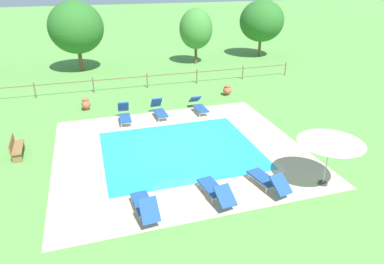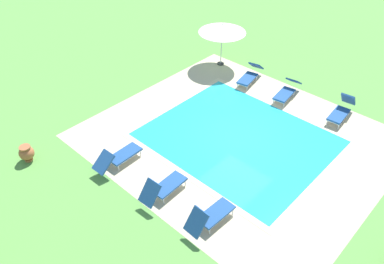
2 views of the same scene
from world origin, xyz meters
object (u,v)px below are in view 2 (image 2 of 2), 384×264
at_px(sun_lounger_north_mid, 250,75).
at_px(sun_lounger_north_far, 164,187).
at_px(sun_lounger_north_near_steps, 287,91).
at_px(sun_lounger_south_far, 119,156).
at_px(terracotta_urn_by_tree, 27,153).
at_px(patio_umbrella_open_foreground, 222,28).
at_px(sun_lounger_south_near_corner, 210,216).
at_px(sun_lounger_north_end, 341,110).

bearing_deg(sun_lounger_north_mid, sun_lounger_north_far, 106.42).
height_order(sun_lounger_north_near_steps, sun_lounger_south_far, sun_lounger_south_far).
xyz_separation_m(sun_lounger_north_mid, terracotta_urn_by_tree, (2.69, 10.57, -0.01)).
bearing_deg(patio_umbrella_open_foreground, terracotta_urn_by_tree, 87.57).
bearing_deg(sun_lounger_south_near_corner, sun_lounger_south_far, 2.45).
bearing_deg(patio_umbrella_open_foreground, sun_lounger_south_near_corner, 127.94).
distance_m(sun_lounger_north_end, patio_umbrella_open_foreground, 7.19).
bearing_deg(sun_lounger_south_far, sun_lounger_north_far, -179.04).
xyz_separation_m(sun_lounger_north_far, patio_umbrella_open_foreground, (4.66, -8.68, 1.65)).
xyz_separation_m(sun_lounger_north_near_steps, patio_umbrella_open_foreground, (4.37, -0.39, 1.67)).
bearing_deg(terracotta_urn_by_tree, sun_lounger_south_far, -140.40).
bearing_deg(patio_umbrella_open_foreground, sun_lounger_north_mid, 169.69).
bearing_deg(terracotta_urn_by_tree, sun_lounger_south_near_corner, -161.00).
xyz_separation_m(sun_lounger_south_far, patio_umbrella_open_foreground, (2.27, -8.72, 1.67)).
height_order(sun_lounger_north_far, patio_umbrella_open_foreground, patio_umbrella_open_foreground).
distance_m(sun_lounger_north_mid, sun_lounger_south_near_corner, 9.25).
distance_m(sun_lounger_north_near_steps, sun_lounger_south_far, 8.59).
height_order(sun_lounger_north_far, sun_lounger_south_near_corner, sun_lounger_south_near_corner).
bearing_deg(sun_lounger_south_near_corner, sun_lounger_north_far, 4.26).
height_order(sun_lounger_north_mid, sun_lounger_north_end, sun_lounger_north_end).
bearing_deg(sun_lounger_north_mid, sun_lounger_south_far, 90.29).
bearing_deg(sun_lounger_north_far, terracotta_urn_by_tree, 24.17).
bearing_deg(sun_lounger_north_end, sun_lounger_south_near_corner, 87.64).
distance_m(sun_lounger_north_far, terracotta_urn_by_tree, 5.62).
bearing_deg(patio_umbrella_open_foreground, sun_lounger_north_far, 118.26).
bearing_deg(sun_lounger_north_far, sun_lounger_north_mid, -73.58).
relative_size(sun_lounger_north_end, sun_lounger_south_far, 0.95).
height_order(sun_lounger_north_end, sun_lounger_south_far, sun_lounger_north_end).
height_order(sun_lounger_north_mid, sun_lounger_south_far, sun_lounger_south_far).
relative_size(sun_lounger_north_near_steps, sun_lounger_north_end, 1.10).
bearing_deg(sun_lounger_south_near_corner, sun_lounger_north_end, -92.36).
relative_size(sun_lounger_north_mid, sun_lounger_north_far, 1.10).
relative_size(sun_lounger_north_far, sun_lounger_south_far, 0.94).
bearing_deg(sun_lounger_north_near_steps, patio_umbrella_open_foreground, -5.11).
bearing_deg(sun_lounger_north_mid, patio_umbrella_open_foreground, -10.31).
bearing_deg(sun_lounger_north_mid, sun_lounger_north_end, -177.53).
bearing_deg(sun_lounger_north_near_steps, sun_lounger_north_far, 92.05).
bearing_deg(sun_lounger_south_far, sun_lounger_north_end, -119.01).
distance_m(sun_lounger_north_far, sun_lounger_south_far, 2.40).
xyz_separation_m(sun_lounger_north_far, terracotta_urn_by_tree, (5.13, 2.30, -0.03)).
bearing_deg(sun_lounger_north_near_steps, sun_lounger_south_far, 75.85).
xyz_separation_m(sun_lounger_north_mid, patio_umbrella_open_foreground, (2.23, -0.41, 1.67)).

